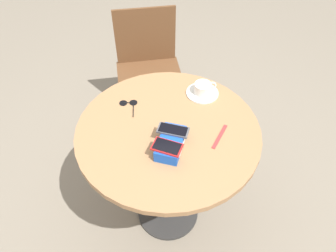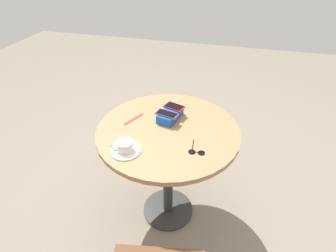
{
  "view_description": "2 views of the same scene",
  "coord_description": "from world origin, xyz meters",
  "px_view_note": "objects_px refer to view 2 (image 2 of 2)",
  "views": [
    {
      "loc": [
        -1.03,
        -0.03,
        1.9
      ],
      "look_at": [
        0.0,
        0.0,
        0.8
      ],
      "focal_mm": 35.0,
      "sensor_mm": 36.0,
      "label": 1
    },
    {
      "loc": [
        1.24,
        0.32,
        1.72
      ],
      "look_at": [
        0.0,
        0.0,
        0.8
      ],
      "focal_mm": 28.0,
      "sensor_mm": 36.0,
      "label": 2
    }
  ],
  "objects_px": {
    "phone_red": "(174,107)",
    "phone_box": "(170,115)",
    "round_table": "(168,146)",
    "sunglasses": "(196,151)",
    "lanyard_strap": "(134,119)",
    "phone_gray": "(167,114)",
    "coffee_cup": "(124,146)",
    "saucer": "(126,150)"
  },
  "relations": [
    {
      "from": "phone_red",
      "to": "saucer",
      "type": "distance_m",
      "value": 0.45
    },
    {
      "from": "phone_red",
      "to": "sunglasses",
      "type": "height_order",
      "value": "phone_red"
    },
    {
      "from": "phone_gray",
      "to": "lanyard_strap",
      "type": "xyz_separation_m",
      "value": [
        0.02,
        -0.21,
        -0.06
      ]
    },
    {
      "from": "phone_box",
      "to": "lanyard_strap",
      "type": "height_order",
      "value": "phone_box"
    },
    {
      "from": "round_table",
      "to": "phone_box",
      "type": "relative_size",
      "value": 4.19
    },
    {
      "from": "phone_gray",
      "to": "saucer",
      "type": "bearing_deg",
      "value": -24.79
    },
    {
      "from": "phone_gray",
      "to": "coffee_cup",
      "type": "distance_m",
      "value": 0.35
    },
    {
      "from": "phone_box",
      "to": "phone_red",
      "type": "relative_size",
      "value": 1.46
    },
    {
      "from": "phone_red",
      "to": "coffee_cup",
      "type": "height_order",
      "value": "phone_red"
    },
    {
      "from": "coffee_cup",
      "to": "phone_red",
      "type": "bearing_deg",
      "value": 157.75
    },
    {
      "from": "saucer",
      "to": "coffee_cup",
      "type": "height_order",
      "value": "coffee_cup"
    },
    {
      "from": "phone_red",
      "to": "phone_gray",
      "type": "bearing_deg",
      "value": -11.81
    },
    {
      "from": "round_table",
      "to": "phone_red",
      "type": "xyz_separation_m",
      "value": [
        -0.16,
        -0.0,
        0.2
      ]
    },
    {
      "from": "phone_gray",
      "to": "sunglasses",
      "type": "height_order",
      "value": "phone_gray"
    },
    {
      "from": "lanyard_strap",
      "to": "saucer",
      "type": "bearing_deg",
      "value": 12.47
    },
    {
      "from": "coffee_cup",
      "to": "phone_gray",
      "type": "bearing_deg",
      "value": 154.87
    },
    {
      "from": "round_table",
      "to": "phone_box",
      "type": "height_order",
      "value": "phone_box"
    },
    {
      "from": "coffee_cup",
      "to": "sunglasses",
      "type": "xyz_separation_m",
      "value": [
        -0.09,
        0.37,
        -0.03
      ]
    },
    {
      "from": "sunglasses",
      "to": "lanyard_strap",
      "type": "bearing_deg",
      "value": -115.42
    },
    {
      "from": "phone_gray",
      "to": "lanyard_strap",
      "type": "distance_m",
      "value": 0.22
    },
    {
      "from": "phone_red",
      "to": "lanyard_strap",
      "type": "height_order",
      "value": "phone_red"
    },
    {
      "from": "phone_box",
      "to": "saucer",
      "type": "xyz_separation_m",
      "value": [
        0.37,
        -0.16,
        -0.02
      ]
    },
    {
      "from": "saucer",
      "to": "lanyard_strap",
      "type": "height_order",
      "value": "saucer"
    },
    {
      "from": "phone_red",
      "to": "phone_gray",
      "type": "height_order",
      "value": "same"
    },
    {
      "from": "phone_gray",
      "to": "lanyard_strap",
      "type": "height_order",
      "value": "phone_gray"
    },
    {
      "from": "phone_gray",
      "to": "lanyard_strap",
      "type": "relative_size",
      "value": 0.93
    },
    {
      "from": "phone_gray",
      "to": "round_table",
      "type": "bearing_deg",
      "value": 20.54
    },
    {
      "from": "round_table",
      "to": "sunglasses",
      "type": "relative_size",
      "value": 7.0
    },
    {
      "from": "round_table",
      "to": "saucer",
      "type": "height_order",
      "value": "saucer"
    },
    {
      "from": "sunglasses",
      "to": "saucer",
      "type": "bearing_deg",
      "value": -76.47
    },
    {
      "from": "phone_red",
      "to": "coffee_cup",
      "type": "distance_m",
      "value": 0.45
    },
    {
      "from": "phone_red",
      "to": "round_table",
      "type": "bearing_deg",
      "value": 1.41
    },
    {
      "from": "phone_box",
      "to": "phone_gray",
      "type": "distance_m",
      "value": 0.06
    },
    {
      "from": "phone_red",
      "to": "saucer",
      "type": "height_order",
      "value": "phone_red"
    },
    {
      "from": "round_table",
      "to": "coffee_cup",
      "type": "distance_m",
      "value": 0.35
    },
    {
      "from": "phone_red",
      "to": "phone_box",
      "type": "bearing_deg",
      "value": -13.09
    },
    {
      "from": "phone_box",
      "to": "phone_red",
      "type": "height_order",
      "value": "phone_red"
    },
    {
      "from": "saucer",
      "to": "phone_gray",
      "type": "bearing_deg",
      "value": 155.21
    },
    {
      "from": "sunglasses",
      "to": "phone_red",
      "type": "bearing_deg",
      "value": -147.86
    },
    {
      "from": "round_table",
      "to": "phone_gray",
      "type": "xyz_separation_m",
      "value": [
        -0.06,
        -0.02,
        0.2
      ]
    },
    {
      "from": "phone_red",
      "to": "phone_gray",
      "type": "relative_size",
      "value": 0.96
    },
    {
      "from": "round_table",
      "to": "coffee_cup",
      "type": "height_order",
      "value": "coffee_cup"
    }
  ]
}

